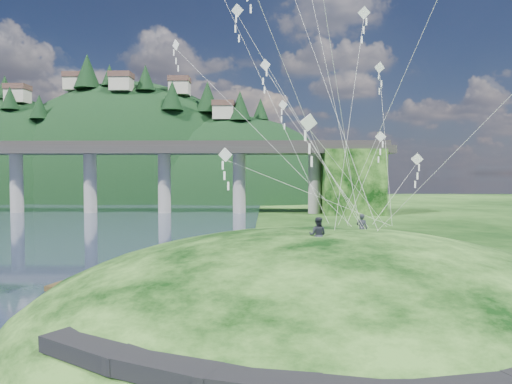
{
  "coord_description": "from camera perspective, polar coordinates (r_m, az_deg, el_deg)",
  "views": [
    {
      "loc": [
        4.71,
        -23.76,
        8.21
      ],
      "look_at": [
        4.0,
        6.0,
        7.0
      ],
      "focal_mm": 32.0,
      "sensor_mm": 36.0,
      "label": 1
    }
  ],
  "objects": [
    {
      "name": "ground",
      "position": [
        25.58,
        -9.72,
        -16.43
      ],
      "size": [
        320.0,
        320.0,
        0.0
      ],
      "primitive_type": "plane",
      "color": "black",
      "rests_on": "ground"
    },
    {
      "name": "grass_hill",
      "position": [
        27.73,
        8.52,
        -18.2
      ],
      "size": [
        36.0,
        32.0,
        13.0
      ],
      "color": "black",
      "rests_on": "ground"
    },
    {
      "name": "footpath",
      "position": [
        15.54,
        12.27,
        -20.94
      ],
      "size": [
        22.29,
        5.84,
        0.83
      ],
      "color": "black",
      "rests_on": "ground"
    },
    {
      "name": "bridge",
      "position": [
        98.88,
        -17.03,
        3.09
      ],
      "size": [
        160.0,
        11.0,
        15.0
      ],
      "color": "#2D2B2B",
      "rests_on": "ground"
    },
    {
      "name": "far_ridge",
      "position": [
        154.51,
        -16.89,
        -3.58
      ],
      "size": [
        153.0,
        70.0,
        94.5
      ],
      "color": "black",
      "rests_on": "ground"
    },
    {
      "name": "wooden_dock",
      "position": [
        31.25,
        -13.79,
        -12.14
      ],
      "size": [
        14.07,
        5.9,
        1.0
      ],
      "color": "#3A2C18",
      "rests_on": "ground"
    },
    {
      "name": "kite_flyers",
      "position": [
        25.23,
        9.38,
        -2.97
      ],
      "size": [
        3.93,
        4.01,
        1.98
      ],
      "color": "#262932",
      "rests_on": "ground"
    },
    {
      "name": "kite_swarm",
      "position": [
        29.46,
        7.42,
        18.19
      ],
      "size": [
        19.68,
        16.28,
        19.94
      ],
      "color": "white",
      "rests_on": "ground"
    }
  ]
}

